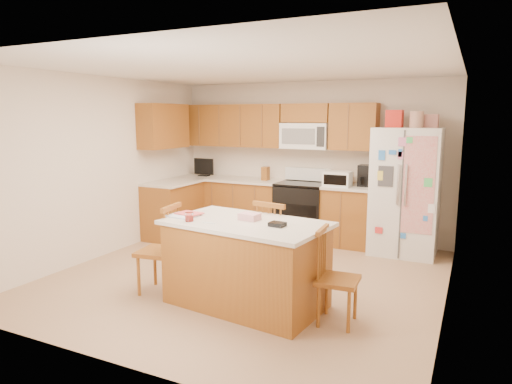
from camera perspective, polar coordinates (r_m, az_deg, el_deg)
The scene contains 9 objects.
ground at distance 5.71m, azimuth -1.09°, elevation -10.54°, with size 4.50×4.50×0.00m, color tan.
room_shell at distance 5.39m, azimuth -1.14°, elevation 4.01°, with size 4.60×4.60×2.52m.
cabinetry at distance 7.48m, azimuth -1.63°, elevation 1.45°, with size 3.36×1.56×2.15m.
stove at distance 7.30m, azimuth 5.78°, elevation -2.30°, with size 0.76×0.65×1.13m.
refrigerator at distance 6.79m, azimuth 18.20°, elevation 0.23°, with size 0.90×0.79×2.04m.
island at distance 4.77m, azimuth -1.26°, elevation -8.86°, with size 1.76×1.14×0.98m.
windsor_chair_left at distance 5.21m, azimuth -11.84°, elevation -7.24°, with size 0.47×0.49×1.00m.
windsor_chair_back at distance 5.26m, azimuth 2.50°, elevation -6.82°, with size 0.50×0.49×1.01m.
windsor_chair_right at distance 4.44m, azimuth 9.89°, elevation -10.66°, with size 0.40×0.42×0.92m.
Camera 1 is at (2.43, -4.79, 1.94)m, focal length 32.00 mm.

